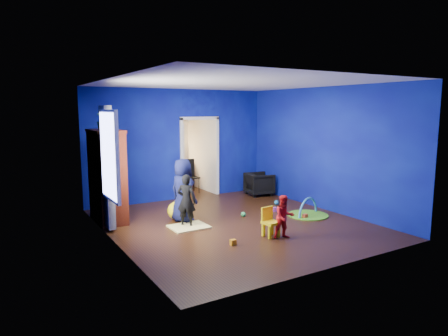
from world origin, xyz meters
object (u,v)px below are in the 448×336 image
crt_tv (109,174)px  study_desk (177,175)px  vase (109,126)px  folding_chair (191,177)px  child_navy (183,191)px  tv_armoire (107,176)px  toddler_red (284,217)px  hopper_ball (176,211)px  kid_chair (271,224)px  play_mat (308,215)px  armchair (259,184)px  child_black (186,200)px

crt_tv → study_desk: size_ratio=0.80×
vase → folding_chair: 3.84m
child_navy → tv_armoire: tv_armoire is taller
toddler_red → hopper_ball: 2.52m
hopper_ball → kid_chair: (1.04, -2.01, 0.05)m
toddler_red → play_mat: 1.82m
vase → tv_armoire: 1.11m
toddler_red → play_mat: (1.48, 0.97, -0.40)m
armchair → vase: vase is taller
armchair → kid_chair: 3.69m
child_navy → crt_tv: child_navy is taller
child_black → study_desk: bearing=-65.4°
vase → crt_tv: (0.04, 0.30, -1.03)m
child_navy → kid_chair: bearing=-170.0°
armchair → folding_chair: bearing=59.2°
child_black → vase: vase is taller
vase → play_mat: (3.98, -1.55, -2.03)m
hopper_ball → folding_chair: bearing=57.4°
crt_tv → tv_armoire: bearing=180.0°
vase → kid_chair: bearing=-44.7°
hopper_ball → play_mat: bearing=-24.8°
child_black → hopper_ball: size_ratio=2.77×
hopper_ball → crt_tv: bearing=154.0°
child_black → crt_tv: 1.79m
toddler_red → vase: bearing=148.7°
tv_armoire → folding_chair: (2.82, 1.76, -0.52)m
play_mat → tv_armoire: bearing=155.0°
toddler_red → vase: 3.91m
hopper_ball → kid_chair: bearing=-62.5°
vase → hopper_ball: vase is taller
child_navy → armchair: bearing=-84.9°
kid_chair → play_mat: size_ratio=0.55×
tv_armoire → crt_tv: bearing=0.0°
child_navy → vase: 2.01m
kid_chair → hopper_ball: bearing=110.6°
tv_armoire → play_mat: size_ratio=2.17×
armchair → study_desk: size_ratio=0.79×
vase → folding_chair: vase is taller
tv_armoire → crt_tv: (0.04, 0.00, 0.04)m
child_navy → hopper_ball: bearing=-8.2°
crt_tv → hopper_ball: (1.26, -0.61, -0.82)m
child_navy → vase: size_ratio=7.83×
armchair → toddler_red: size_ratio=0.85×
play_mat → study_desk: bearing=104.2°
vase → study_desk: vase is taller
toddler_red → folding_chair: bearing=100.0°
folding_chair → kid_chair: bearing=-96.2°
vase → crt_tv: size_ratio=0.25×
child_black → play_mat: (2.71, -0.65, -0.53)m
hopper_ball → kid_chair: kid_chair is taller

